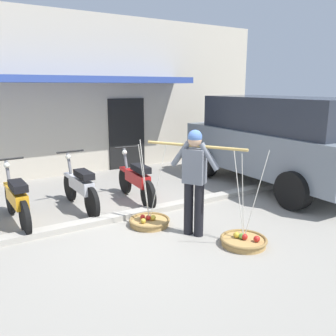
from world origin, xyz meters
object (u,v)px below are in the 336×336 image
fruit_basket_left_side (149,221)px  fruit_basket_right_side (244,240)px  parked_truck (276,139)px  motorcycle_second_in_row (80,187)px  motorcycle_third_in_row (136,180)px  fruit_vendor (194,176)px  motorcycle_nearest_shop (16,199)px

fruit_basket_left_side → fruit_basket_right_side: size_ratio=1.00×
fruit_basket_right_side → parked_truck: parked_truck is taller
motorcycle_second_in_row → motorcycle_third_in_row: size_ratio=1.00×
fruit_vendor → motorcycle_nearest_shop: (-2.33, 1.94, -0.52)m
motorcycle_second_in_row → motorcycle_third_in_row: bearing=-6.3°
motorcycle_second_in_row → parked_truck: parked_truck is taller
fruit_basket_right_side → motorcycle_third_in_row: 2.77m
fruit_basket_right_side → fruit_vendor: bearing=120.2°
fruit_vendor → fruit_basket_left_side: fruit_vendor is taller
fruit_basket_left_side → motorcycle_third_in_row: 1.39m
fruit_basket_right_side → motorcycle_nearest_shop: fruit_basket_right_side is taller
motorcycle_third_in_row → motorcycle_nearest_shop: bearing=-178.6°
motorcycle_nearest_shop → motorcycle_second_in_row: (1.17, 0.18, 0.00)m
fruit_basket_left_side → motorcycle_second_in_row: fruit_basket_left_side is taller
fruit_vendor → motorcycle_nearest_shop: 3.07m
fruit_basket_right_side → motorcycle_second_in_row: bearing=119.0°
fruit_vendor → motorcycle_third_in_row: (-0.02, 2.00, -0.52)m
fruit_basket_left_side → motorcycle_nearest_shop: 2.30m
motorcycle_second_in_row → motorcycle_third_in_row: same height
fruit_vendor → motorcycle_nearest_shop: size_ratio=0.93×
fruit_basket_left_side → motorcycle_nearest_shop: size_ratio=0.80×
motorcycle_third_in_row → fruit_basket_left_side: bearing=-107.3°
motorcycle_second_in_row → motorcycle_third_in_row: 1.14m
motorcycle_nearest_shop → motorcycle_second_in_row: size_ratio=1.00×
motorcycle_second_in_row → parked_truck: size_ratio=0.37×
fruit_basket_left_side → parked_truck: bearing=9.6°
fruit_basket_right_side → parked_truck: bearing=35.2°
motorcycle_nearest_shop → motorcycle_third_in_row: same height
fruit_vendor → motorcycle_third_in_row: fruit_vendor is taller
fruit_vendor → motorcycle_second_in_row: bearing=118.5°
fruit_vendor → fruit_basket_left_side: bearing=120.3°
fruit_basket_left_side → parked_truck: (3.76, 0.64, 1.06)m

